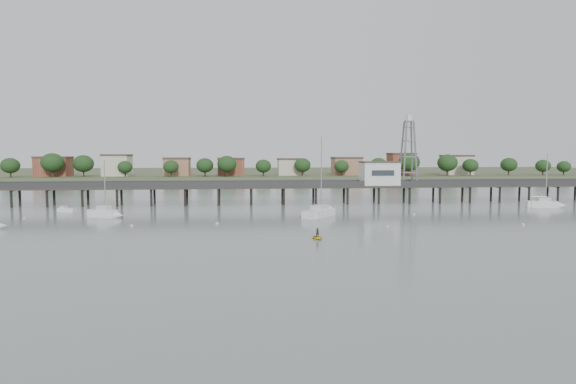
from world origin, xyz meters
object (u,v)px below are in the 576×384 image
at_px(lattice_tower, 408,153).
at_px(white_tender, 67,210).
at_px(sailboat_c, 324,212).
at_px(sailboat_b, 108,214).
at_px(yellow_dinghy, 317,239).
at_px(pier, 267,187).
at_px(sailboat_e, 549,204).

xyz_separation_m(lattice_tower, white_tender, (-69.74, -11.07, -10.71)).
height_order(sailboat_c, sailboat_b, sailboat_c).
relative_size(white_tender, yellow_dinghy, 1.42).
relative_size(sailboat_b, yellow_dinghy, 4.22).
height_order(sailboat_c, white_tender, sailboat_c).
bearing_deg(yellow_dinghy, pier, 88.61).
relative_size(sailboat_b, white_tender, 2.97).
bearing_deg(pier, sailboat_c, -67.14).
bearing_deg(pier, white_tender, -163.85).
bearing_deg(sailboat_c, white_tender, 117.17).
distance_m(sailboat_e, yellow_dinghy, 61.75).
xyz_separation_m(lattice_tower, yellow_dinghy, (-27.58, -44.32, -11.10)).
height_order(pier, sailboat_b, sailboat_b).
relative_size(sailboat_c, sailboat_b, 1.42).
bearing_deg(lattice_tower, yellow_dinghy, -121.90).
distance_m(pier, lattice_tower, 32.34).
distance_m(sailboat_c, yellow_dinghy, 23.86).
xyz_separation_m(sailboat_c, sailboat_b, (-37.21, 1.12, 0.02)).
bearing_deg(pier, sailboat_b, -145.01).
distance_m(pier, sailboat_b, 34.77).
bearing_deg(sailboat_b, lattice_tower, 41.43).
xyz_separation_m(lattice_tower, sailboat_e, (25.27, -12.39, -10.45)).
relative_size(pier, sailboat_b, 14.53).
bearing_deg(sailboat_c, sailboat_b, 127.32).
height_order(lattice_tower, sailboat_c, lattice_tower).
height_order(pier, sailboat_e, sailboat_e).
distance_m(sailboat_b, yellow_dinghy, 40.51).
distance_m(lattice_tower, sailboat_e, 30.02).
relative_size(lattice_tower, white_tender, 4.45).
distance_m(sailboat_e, sailboat_b, 85.47).
bearing_deg(white_tender, lattice_tower, 25.77).
bearing_deg(sailboat_b, sailboat_e, 28.09).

